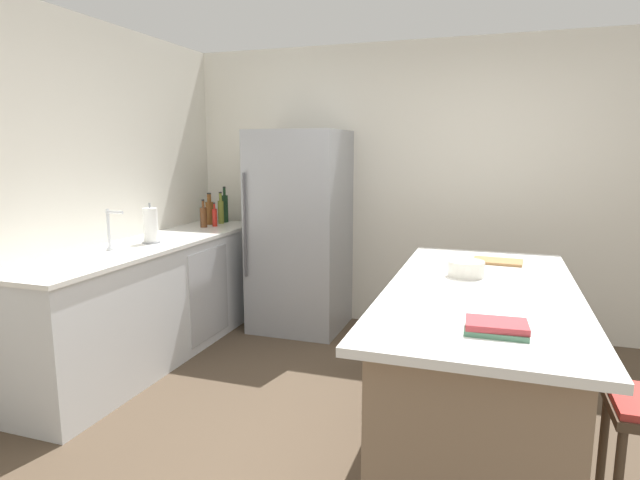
{
  "coord_description": "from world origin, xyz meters",
  "views": [
    {
      "loc": [
        0.46,
        -2.61,
        1.65
      ],
      "look_at": [
        -0.74,
        0.94,
        1.0
      ],
      "focal_mm": 29.42,
      "sensor_mm": 36.0,
      "label": 1
    }
  ],
  "objects_px": {
    "sink_faucet": "(110,229)",
    "olive_oil_bottle": "(221,211)",
    "hot_sauce_bottle": "(215,217)",
    "cookbook_stack": "(496,327)",
    "mixing_bowl": "(466,269)",
    "syrup_bottle": "(204,217)",
    "kitchen_island": "(478,365)",
    "whiskey_bottle": "(210,212)",
    "cutting_board": "(497,261)",
    "paper_towel_roll": "(151,226)",
    "wine_bottle": "(225,208)",
    "refrigerator": "(300,231)"
  },
  "relations": [
    {
      "from": "wine_bottle",
      "to": "cutting_board",
      "type": "bearing_deg",
      "value": -21.56
    },
    {
      "from": "kitchen_island",
      "to": "whiskey_bottle",
      "type": "relative_size",
      "value": 7.15
    },
    {
      "from": "paper_towel_roll",
      "to": "cutting_board",
      "type": "distance_m",
      "value": 2.57
    },
    {
      "from": "syrup_bottle",
      "to": "cutting_board",
      "type": "relative_size",
      "value": 0.8
    },
    {
      "from": "wine_bottle",
      "to": "olive_oil_bottle",
      "type": "height_order",
      "value": "wine_bottle"
    },
    {
      "from": "kitchen_island",
      "to": "syrup_bottle",
      "type": "relative_size",
      "value": 8.4
    },
    {
      "from": "kitchen_island",
      "to": "paper_towel_roll",
      "type": "xyz_separation_m",
      "value": [
        -2.48,
        0.48,
        0.61
      ]
    },
    {
      "from": "olive_oil_bottle",
      "to": "whiskey_bottle",
      "type": "xyz_separation_m",
      "value": [
        -0.07,
        -0.09,
        -0.0
      ]
    },
    {
      "from": "olive_oil_bottle",
      "to": "mixing_bowl",
      "type": "xyz_separation_m",
      "value": [
        2.4,
        -1.38,
        -0.1
      ]
    },
    {
      "from": "mixing_bowl",
      "to": "syrup_bottle",
      "type": "bearing_deg",
      "value": 155.61
    },
    {
      "from": "sink_faucet",
      "to": "whiskey_bottle",
      "type": "height_order",
      "value": "whiskey_bottle"
    },
    {
      "from": "whiskey_bottle",
      "to": "cutting_board",
      "type": "height_order",
      "value": "whiskey_bottle"
    },
    {
      "from": "paper_towel_roll",
      "to": "wine_bottle",
      "type": "bearing_deg",
      "value": 91.71
    },
    {
      "from": "sink_faucet",
      "to": "mixing_bowl",
      "type": "height_order",
      "value": "sink_faucet"
    },
    {
      "from": "olive_oil_bottle",
      "to": "syrup_bottle",
      "type": "xyz_separation_m",
      "value": [
        -0.03,
        -0.28,
        -0.02
      ]
    },
    {
      "from": "paper_towel_roll",
      "to": "syrup_bottle",
      "type": "relative_size",
      "value": 1.2
    },
    {
      "from": "hot_sauce_bottle",
      "to": "cookbook_stack",
      "type": "height_order",
      "value": "hot_sauce_bottle"
    },
    {
      "from": "refrigerator",
      "to": "wine_bottle",
      "type": "distance_m",
      "value": 0.9
    },
    {
      "from": "kitchen_island",
      "to": "hot_sauce_bottle",
      "type": "bearing_deg",
      "value": 149.87
    },
    {
      "from": "wine_bottle",
      "to": "cookbook_stack",
      "type": "height_order",
      "value": "wine_bottle"
    },
    {
      "from": "sink_faucet",
      "to": "olive_oil_bottle",
      "type": "bearing_deg",
      "value": 88.06
    },
    {
      "from": "hot_sauce_bottle",
      "to": "wine_bottle",
      "type": "bearing_deg",
      "value": 99.9
    },
    {
      "from": "kitchen_island",
      "to": "whiskey_bottle",
      "type": "xyz_separation_m",
      "value": [
        -2.57,
        1.53,
        0.6
      ]
    },
    {
      "from": "sink_faucet",
      "to": "wine_bottle",
      "type": "distance_m",
      "value": 1.6
    },
    {
      "from": "paper_towel_roll",
      "to": "cutting_board",
      "type": "bearing_deg",
      "value": 4.8
    },
    {
      "from": "syrup_bottle",
      "to": "refrigerator",
      "type": "bearing_deg",
      "value": 13.15
    },
    {
      "from": "paper_towel_roll",
      "to": "sink_faucet",
      "type": "bearing_deg",
      "value": -101.71
    },
    {
      "from": "sink_faucet",
      "to": "paper_towel_roll",
      "type": "distance_m",
      "value": 0.37
    },
    {
      "from": "cutting_board",
      "to": "whiskey_bottle",
      "type": "bearing_deg",
      "value": 162.6
    },
    {
      "from": "sink_faucet",
      "to": "wine_bottle",
      "type": "relative_size",
      "value": 0.85
    },
    {
      "from": "hot_sauce_bottle",
      "to": "cookbook_stack",
      "type": "distance_m",
      "value": 3.33
    },
    {
      "from": "wine_bottle",
      "to": "mixing_bowl",
      "type": "xyz_separation_m",
      "value": [
        2.41,
        -1.48,
        -0.12
      ]
    },
    {
      "from": "refrigerator",
      "to": "cookbook_stack",
      "type": "distance_m",
      "value": 2.85
    },
    {
      "from": "cookbook_stack",
      "to": "mixing_bowl",
      "type": "xyz_separation_m",
      "value": [
        -0.18,
        0.97,
        0.02
      ]
    },
    {
      "from": "sink_faucet",
      "to": "olive_oil_bottle",
      "type": "relative_size",
      "value": 0.97
    },
    {
      "from": "paper_towel_roll",
      "to": "mixing_bowl",
      "type": "height_order",
      "value": "paper_towel_roll"
    },
    {
      "from": "refrigerator",
      "to": "cookbook_stack",
      "type": "height_order",
      "value": "refrigerator"
    },
    {
      "from": "whiskey_bottle",
      "to": "sink_faucet",
      "type": "bearing_deg",
      "value": -89.11
    },
    {
      "from": "olive_oil_bottle",
      "to": "syrup_bottle",
      "type": "distance_m",
      "value": 0.28
    },
    {
      "from": "olive_oil_bottle",
      "to": "sink_faucet",
      "type": "bearing_deg",
      "value": -91.94
    },
    {
      "from": "paper_towel_roll",
      "to": "whiskey_bottle",
      "type": "xyz_separation_m",
      "value": [
        -0.1,
        1.05,
        -0.01
      ]
    },
    {
      "from": "hot_sauce_bottle",
      "to": "sink_faucet",
      "type": "bearing_deg",
      "value": -93.87
    },
    {
      "from": "sink_faucet",
      "to": "wine_bottle",
      "type": "xyz_separation_m",
      "value": [
        0.04,
        1.6,
        -0.01
      ]
    },
    {
      "from": "hot_sauce_bottle",
      "to": "cutting_board",
      "type": "height_order",
      "value": "hot_sauce_bottle"
    },
    {
      "from": "mixing_bowl",
      "to": "cutting_board",
      "type": "distance_m",
      "value": 0.49
    },
    {
      "from": "refrigerator",
      "to": "cutting_board",
      "type": "height_order",
      "value": "refrigerator"
    },
    {
      "from": "whiskey_bottle",
      "to": "hot_sauce_bottle",
      "type": "xyz_separation_m",
      "value": [
        0.11,
        -0.1,
        -0.04
      ]
    },
    {
      "from": "cutting_board",
      "to": "sink_faucet",
      "type": "bearing_deg",
      "value": -167.66
    },
    {
      "from": "olive_oil_bottle",
      "to": "whiskey_bottle",
      "type": "height_order",
      "value": "olive_oil_bottle"
    },
    {
      "from": "kitchen_island",
      "to": "paper_towel_roll",
      "type": "height_order",
      "value": "paper_towel_roll"
    }
  ]
}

